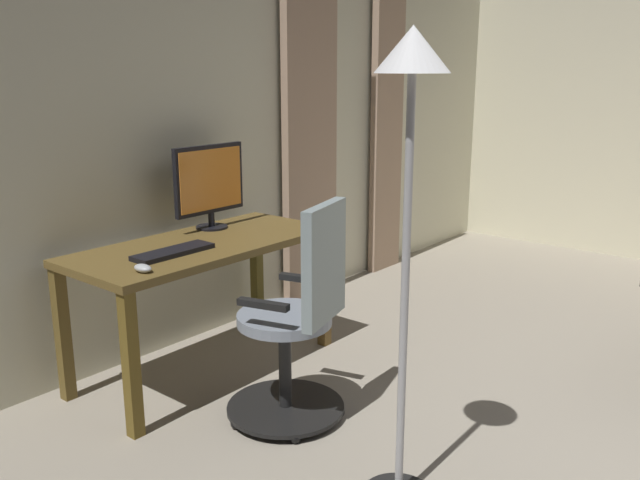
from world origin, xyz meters
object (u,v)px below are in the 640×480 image
Objects in this scene: office_chair at (298,325)px; computer_keyboard at (173,252)px; computer_monitor at (210,183)px; desk at (203,259)px; floor_lamp at (409,153)px; computer_mouse at (143,268)px.

computer_keyboard is at bearing 88.53° from office_chair.
computer_keyboard is (0.49, 0.28, -0.25)m from computer_monitor.
desk is 0.82× the size of floor_lamp.
computer_monitor is at bearing -108.61° from floor_lamp.
office_chair is at bearing 104.20° from computer_keyboard.
desk is 1.37× the size of office_chair.
computer_keyboard is 0.24× the size of floor_lamp.
computer_mouse is at bearing 25.59° from computer_keyboard.
computer_monitor is (-0.24, -0.20, 0.36)m from desk.
computer_mouse is (0.28, 0.13, 0.01)m from computer_keyboard.
office_chair is 2.45× the size of computer_keyboard.
computer_mouse is at bearing 28.07° from computer_monitor.
desk is at bearing 39.87° from computer_monitor.
floor_lamp is (0.06, 1.37, 0.60)m from computer_keyboard.
floor_lamp is at bearing 87.47° from computer_keyboard.
desk is 14.27× the size of computer_mouse.
computer_mouse reaches higher than computer_keyboard.
computer_mouse reaches higher than desk.
office_chair is at bearing 83.40° from desk.
office_chair is at bearing 129.88° from computer_mouse.
desk is 0.76m from office_chair.
computer_monitor is 0.62m from computer_keyboard.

